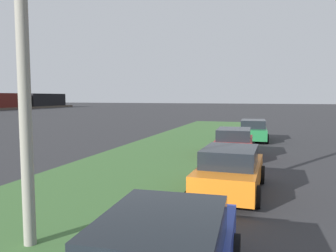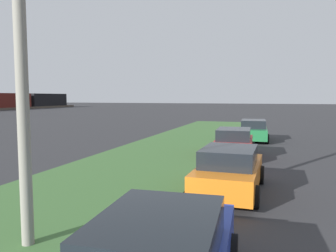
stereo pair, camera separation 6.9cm
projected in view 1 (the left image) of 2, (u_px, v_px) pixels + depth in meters
grass_median at (88, 192)px, 10.44m from camera, size 60.00×6.00×0.12m
parked_car_orange at (230, 170)px, 10.55m from camera, size 4.33×2.08×1.47m
parked_car_red at (234, 143)px, 16.70m from camera, size 4.38×2.17×1.47m
parked_car_green at (253, 130)px, 22.95m from camera, size 4.37×2.16×1.47m
streetlight at (35, 25)px, 6.05m from camera, size 0.78×2.86×7.50m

